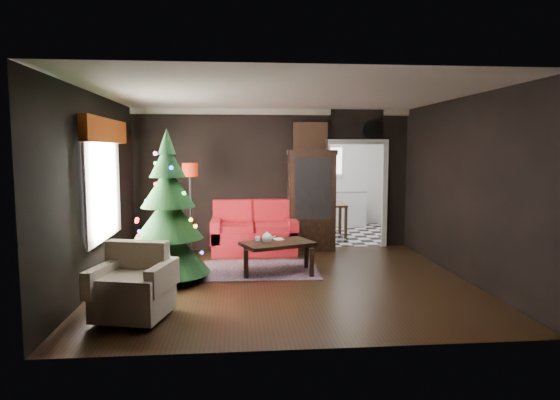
{
  "coord_description": "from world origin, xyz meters",
  "views": [
    {
      "loc": [
        -0.72,
        -7.06,
        1.99
      ],
      "look_at": [
        0.0,
        0.9,
        1.15
      ],
      "focal_mm": 30.69,
      "sensor_mm": 36.0,
      "label": 1
    }
  ],
  "objects": [
    {
      "name": "cup_b",
      "position": [
        -0.39,
        0.66,
        0.55
      ],
      "size": [
        0.09,
        0.09,
        0.07
      ],
      "primitive_type": "cylinder",
      "rotation": [
        0.0,
        0.0,
        -0.18
      ],
      "color": "white",
      "rests_on": "coffee_table"
    },
    {
      "name": "kitchen_table",
      "position": [
        1.4,
        3.7,
        0.38
      ],
      "size": [
        0.7,
        0.7,
        0.75
      ],
      "primitive_type": null,
      "color": "brown",
      "rests_on": "ground"
    },
    {
      "name": "valance",
      "position": [
        -2.63,
        0.2,
        2.27
      ],
      "size": [
        0.12,
        2.1,
        0.35
      ],
      "primitive_type": "cube",
      "color": "maroon",
      "rests_on": "wall_left"
    },
    {
      "name": "floor",
      "position": [
        0.0,
        0.0,
        0.0
      ],
      "size": [
        5.5,
        5.5,
        0.0
      ],
      "primitive_type": "plane",
      "color": "black",
      "rests_on": "ground"
    },
    {
      "name": "teapot",
      "position": [
        -0.25,
        0.42,
        0.6
      ],
      "size": [
        0.21,
        0.21,
        0.18
      ],
      "primitive_type": null,
      "rotation": [
        0.0,
        0.0,
        -0.15
      ],
      "color": "white",
      "rests_on": "coffee_table"
    },
    {
      "name": "floor_lamp",
      "position": [
        -1.57,
        1.74,
        0.83
      ],
      "size": [
        0.39,
        0.39,
        1.84
      ],
      "primitive_type": null,
      "rotation": [
        0.0,
        0.0,
        -0.3
      ],
      "color": "black",
      "rests_on": "ground"
    },
    {
      "name": "curio_cabinet",
      "position": [
        0.75,
        2.27,
        0.95
      ],
      "size": [
        0.9,
        0.45,
        1.9
      ],
      "primitive_type": null,
      "color": "black",
      "rests_on": "ground"
    },
    {
      "name": "armchair",
      "position": [
        -1.95,
        -1.45,
        0.46
      ],
      "size": [
        0.98,
        0.98,
        0.83
      ],
      "primitive_type": null,
      "rotation": [
        0.0,
        0.0,
        -0.25
      ],
      "color": "tan",
      "rests_on": "ground"
    },
    {
      "name": "book",
      "position": [
        -0.11,
        0.68,
        0.61
      ],
      "size": [
        0.14,
        0.06,
        0.2
      ],
      "primitive_type": "imported",
      "rotation": [
        0.0,
        0.0,
        0.3
      ],
      "color": "gray",
      "rests_on": "coffee_table"
    },
    {
      "name": "left_window",
      "position": [
        -2.71,
        0.2,
        1.45
      ],
      "size": [
        0.05,
        1.6,
        1.4
      ],
      "primitive_type": "cube",
      "color": "white",
      "rests_on": "wall_left"
    },
    {
      "name": "wall_right",
      "position": [
        2.75,
        0.0,
        1.4
      ],
      "size": [
        0.0,
        5.5,
        5.5
      ],
      "primitive_type": "plane",
      "rotation": [
        1.57,
        0.0,
        -1.57
      ],
      "color": "black",
      "rests_on": "ground"
    },
    {
      "name": "rug",
      "position": [
        -0.36,
        0.72,
        0.01
      ],
      "size": [
        1.97,
        1.46,
        0.01
      ],
      "primitive_type": "cube",
      "rotation": [
        0.0,
        0.0,
        -0.03
      ],
      "color": "#5B4054",
      "rests_on": "ground"
    },
    {
      "name": "wall_left",
      "position": [
        -2.75,
        0.0,
        1.4
      ],
      "size": [
        0.0,
        5.5,
        5.5
      ],
      "primitive_type": "plane",
      "rotation": [
        1.57,
        0.0,
        1.57
      ],
      "color": "black",
      "rests_on": "ground"
    },
    {
      "name": "loveseat",
      "position": [
        -0.4,
        2.05,
        0.5
      ],
      "size": [
        1.7,
        0.9,
        1.0
      ],
      "primitive_type": null,
      "color": "maroon",
      "rests_on": "ground"
    },
    {
      "name": "wall_back",
      "position": [
        0.0,
        2.5,
        1.4
      ],
      "size": [
        5.5,
        0.0,
        5.5
      ],
      "primitive_type": "plane",
      "rotation": [
        1.57,
        0.0,
        0.0
      ],
      "color": "black",
      "rests_on": "ground"
    },
    {
      "name": "kitchen_counter",
      "position": [
        1.7,
        5.2,
        0.45
      ],
      "size": [
        1.8,
        0.6,
        0.9
      ],
      "primitive_type": "cube",
      "color": "white",
      "rests_on": "ground"
    },
    {
      "name": "wall_front",
      "position": [
        0.0,
        -2.5,
        1.4
      ],
      "size": [
        5.5,
        0.0,
        5.5
      ],
      "primitive_type": "plane",
      "rotation": [
        -1.57,
        0.0,
        0.0
      ],
      "color": "black",
      "rests_on": "ground"
    },
    {
      "name": "coffee_table",
      "position": [
        -0.08,
        0.5,
        0.26
      ],
      "size": [
        1.28,
        1.03,
        0.5
      ],
      "primitive_type": null,
      "rotation": [
        0.0,
        0.0,
        0.37
      ],
      "color": "black",
      "rests_on": "rug"
    },
    {
      "name": "christmas_tree",
      "position": [
        -1.75,
        0.2,
        1.05
      ],
      "size": [
        1.44,
        1.44,
        2.36
      ],
      "primitive_type": null,
      "rotation": [
        0.0,
        0.0,
        0.18
      ],
      "color": "black",
      "rests_on": "ground"
    },
    {
      "name": "doorway",
      "position": [
        1.7,
        2.5,
        1.05
      ],
      "size": [
        1.1,
        0.1,
        2.1
      ],
      "primitive_type": null,
      "color": "silver",
      "rests_on": "ground"
    },
    {
      "name": "wall_clock",
      "position": [
        1.95,
        2.45,
        2.38
      ],
      "size": [
        0.32,
        0.32,
        0.06
      ],
      "primitive_type": "cylinder",
      "color": "silver",
      "rests_on": "wall_back"
    },
    {
      "name": "kitchen_floor",
      "position": [
        1.7,
        4.0,
        0.0
      ],
      "size": [
        3.0,
        3.0,
        0.0
      ],
      "primitive_type": "plane",
      "color": "silver",
      "rests_on": "ground"
    },
    {
      "name": "kitchen_window",
      "position": [
        1.7,
        5.45,
        1.7
      ],
      "size": [
        0.7,
        0.06,
        0.7
      ],
      "primitive_type": "cube",
      "color": "white",
      "rests_on": "ground"
    },
    {
      "name": "cup_a",
      "position": [
        -0.28,
        0.76,
        0.54
      ],
      "size": [
        0.08,
        0.08,
        0.05
      ],
      "primitive_type": "cylinder",
      "rotation": [
        0.0,
        0.0,
        -0.34
      ],
      "color": "silver",
      "rests_on": "coffee_table"
    },
    {
      "name": "ceiling",
      "position": [
        0.0,
        0.0,
        2.8
      ],
      "size": [
        5.5,
        5.5,
        0.0
      ],
      "primitive_type": "plane",
      "rotation": [
        3.14,
        0.0,
        0.0
      ],
      "color": "white",
      "rests_on": "ground"
    },
    {
      "name": "painting",
      "position": [
        0.75,
        2.46,
        2.25
      ],
      "size": [
        0.62,
        0.05,
        0.52
      ],
      "primitive_type": "cube",
      "color": "tan",
      "rests_on": "wall_back"
    }
  ]
}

